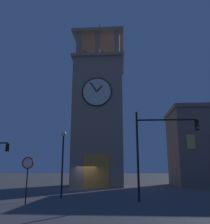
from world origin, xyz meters
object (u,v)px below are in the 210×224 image
at_px(traffic_signal_mid, 157,141).
at_px(no_horn_sign, 28,167).
at_px(street_lamp, 63,151).
at_px(clocktower, 99,118).

bearing_deg(traffic_signal_mid, no_horn_sign, 12.50).
bearing_deg(no_horn_sign, street_lamp, -109.49).
height_order(clocktower, street_lamp, clocktower).
bearing_deg(clocktower, street_lamp, 83.42).
xyz_separation_m(clocktower, street_lamp, (1.60, 13.91, -5.59)).
bearing_deg(street_lamp, traffic_signal_mid, 165.41).
height_order(street_lamp, no_horn_sign, street_lamp).
distance_m(clocktower, traffic_signal_mid, 17.55).
xyz_separation_m(traffic_signal_mid, no_horn_sign, (8.65, 1.92, -1.84)).
bearing_deg(clocktower, traffic_signal_mid, 109.81).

